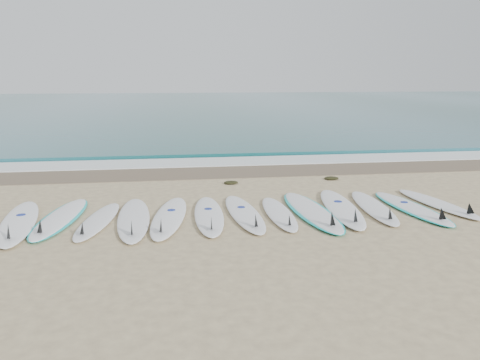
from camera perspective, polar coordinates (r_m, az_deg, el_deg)
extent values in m
plane|color=tan|center=(8.90, 0.31, -4.34)|extent=(120.00, 120.00, 0.00)
cube|color=#216067|center=(41.02, -6.39, 9.04)|extent=(120.00, 55.00, 0.03)
cube|color=brown|center=(12.85, -2.35, 1.02)|extent=(120.00, 1.80, 0.01)
cube|color=silver|center=(14.21, -2.92, 2.21)|extent=(120.00, 1.40, 0.04)
cube|color=#216067|center=(15.68, -3.42, 3.31)|extent=(120.00, 1.00, 0.10)
ellipsoid|color=white|center=(9.26, -25.34, -4.61)|extent=(1.03, 2.89, 0.09)
cone|color=black|center=(8.24, -26.40, -5.58)|extent=(0.28, 0.34, 0.30)
cylinder|color=navy|center=(9.51, -25.15, -3.86)|extent=(0.19, 0.19, 0.01)
ellipsoid|color=white|center=(9.23, -21.02, -4.29)|extent=(0.82, 2.66, 0.08)
ellipsoid|color=#15C1C3|center=(9.24, -21.01, -4.33)|extent=(0.91, 2.69, 0.06)
cone|color=black|center=(8.33, -23.20, -5.18)|extent=(0.25, 0.30, 0.28)
ellipsoid|color=white|center=(8.85, -16.89, -4.74)|extent=(0.81, 2.35, 0.07)
cone|color=black|center=(8.05, -18.68, -5.60)|extent=(0.23, 0.27, 0.25)
ellipsoid|color=white|center=(8.79, -12.83, -4.56)|extent=(0.72, 2.80, 0.09)
cone|color=black|center=(7.78, -13.07, -5.61)|extent=(0.25, 0.31, 0.30)
ellipsoid|color=white|center=(8.79, -8.59, -4.40)|extent=(0.91, 2.75, 0.09)
cone|color=black|center=(7.81, -9.61, -5.42)|extent=(0.26, 0.31, 0.29)
cylinder|color=navy|center=(9.02, -8.38, -3.65)|extent=(0.17, 0.17, 0.01)
ellipsoid|color=white|center=(8.81, -3.82, -4.24)|extent=(0.61, 2.61, 0.08)
cone|color=black|center=(7.86, -3.51, -5.20)|extent=(0.23, 0.28, 0.28)
cylinder|color=navy|center=(9.04, -3.90, -3.52)|extent=(0.15, 0.15, 0.01)
ellipsoid|color=white|center=(8.91, 0.48, -4.03)|extent=(0.71, 2.64, 0.08)
cone|color=black|center=(7.98, 1.95, -4.91)|extent=(0.24, 0.29, 0.28)
cylinder|color=navy|center=(9.13, 0.15, -3.32)|extent=(0.16, 0.16, 0.01)
ellipsoid|color=white|center=(8.95, 4.75, -4.03)|extent=(0.49, 2.31, 0.07)
cone|color=black|center=(8.12, 6.04, -4.82)|extent=(0.20, 0.25, 0.25)
ellipsoid|color=white|center=(9.14, 8.68, -3.72)|extent=(0.74, 2.88, 0.09)
ellipsoid|color=#15C1C3|center=(9.14, 8.68, -3.76)|extent=(0.84, 2.90, 0.07)
cone|color=black|center=(8.16, 11.18, -4.61)|extent=(0.26, 0.32, 0.30)
ellipsoid|color=white|center=(9.46, 12.21, -3.29)|extent=(0.93, 2.92, 0.09)
cone|color=black|center=(8.44, 13.89, -4.15)|extent=(0.28, 0.33, 0.31)
cylinder|color=navy|center=(9.70, 11.85, -2.58)|extent=(0.18, 0.18, 0.01)
ellipsoid|color=white|center=(9.68, 15.93, -3.17)|extent=(0.78, 2.56, 0.08)
cone|color=black|center=(8.80, 17.82, -3.87)|extent=(0.24, 0.29, 0.27)
ellipsoid|color=white|center=(9.87, 20.13, -3.15)|extent=(0.77, 2.58, 0.08)
ellipsoid|color=#15C1C3|center=(9.87, 20.12, -3.18)|extent=(0.86, 2.61, 0.06)
cone|color=black|center=(9.11, 23.39, -3.76)|extent=(0.24, 0.29, 0.27)
cylinder|color=navy|center=(10.06, 19.38, -2.56)|extent=(0.16, 0.16, 0.01)
ellipsoid|color=white|center=(10.38, 22.84, -2.63)|extent=(0.86, 2.48, 0.08)
cone|color=black|center=(9.70, 26.21, -3.11)|extent=(0.24, 0.29, 0.26)
ellipsoid|color=black|center=(11.43, -1.10, -0.30)|extent=(0.35, 0.27, 0.07)
ellipsoid|color=black|center=(12.13, 11.09, 0.23)|extent=(0.37, 0.29, 0.07)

